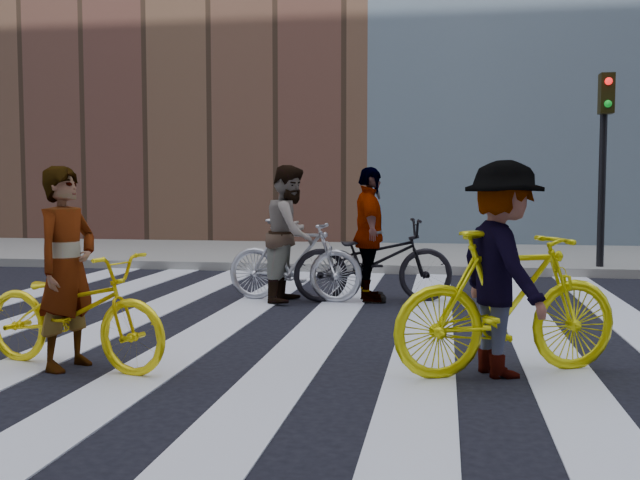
% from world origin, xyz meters
% --- Properties ---
extents(ground, '(100.00, 100.00, 0.00)m').
position_xyz_m(ground, '(0.00, 0.00, 0.00)').
color(ground, black).
rests_on(ground, ground).
extents(sidewalk_far, '(100.00, 5.00, 0.15)m').
position_xyz_m(sidewalk_far, '(0.00, 7.50, 0.07)').
color(sidewalk_far, gray).
rests_on(sidewalk_far, ground).
extents(zebra_crosswalk, '(8.25, 10.00, 0.01)m').
position_xyz_m(zebra_crosswalk, '(0.00, 0.00, 0.01)').
color(zebra_crosswalk, silver).
rests_on(zebra_crosswalk, ground).
extents(traffic_signal, '(0.22, 0.42, 3.33)m').
position_xyz_m(traffic_signal, '(4.40, 5.32, 2.28)').
color(traffic_signal, black).
rests_on(traffic_signal, ground).
extents(bike_yellow_left, '(1.93, 1.08, 0.96)m').
position_xyz_m(bike_yellow_left, '(-1.18, -1.99, 0.48)').
color(bike_yellow_left, yellow).
rests_on(bike_yellow_left, ground).
extents(bike_silver_mid, '(1.83, 0.67, 1.08)m').
position_xyz_m(bike_silver_mid, '(-0.09, 1.80, 0.54)').
color(bike_silver_mid, '#B4B6BF').
rests_on(bike_silver_mid, ground).
extents(bike_yellow_right, '(1.99, 1.29, 1.16)m').
position_xyz_m(bike_yellow_right, '(2.33, -1.63, 0.58)').
color(bike_yellow_right, yellow).
rests_on(bike_yellow_right, ground).
extents(bike_dark_rear, '(2.16, 1.12, 1.08)m').
position_xyz_m(bike_dark_rear, '(0.92, 1.93, 0.54)').
color(bike_dark_rear, black).
rests_on(bike_dark_rear, ground).
extents(rider_left, '(0.54, 0.69, 1.67)m').
position_xyz_m(rider_left, '(-1.23, -1.99, 0.83)').
color(rider_left, slate).
rests_on(rider_left, ground).
extents(rider_mid, '(0.75, 0.92, 1.77)m').
position_xyz_m(rider_mid, '(-0.14, 1.80, 0.88)').
color(rider_mid, slate).
rests_on(rider_mid, ground).
extents(rider_right, '(1.03, 1.27, 1.71)m').
position_xyz_m(rider_right, '(2.28, -1.63, 0.85)').
color(rider_right, slate).
rests_on(rider_right, ground).
extents(rider_rear, '(0.62, 1.09, 1.75)m').
position_xyz_m(rider_rear, '(0.87, 1.93, 0.87)').
color(rider_rear, slate).
rests_on(rider_rear, ground).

